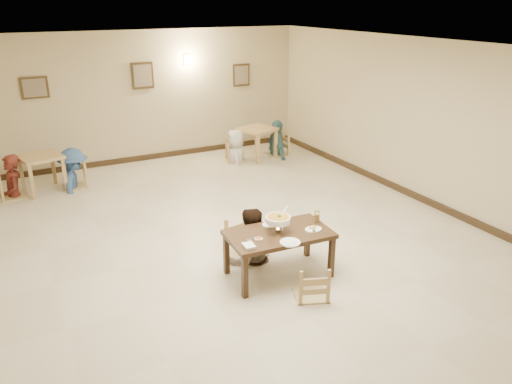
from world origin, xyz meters
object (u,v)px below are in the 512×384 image
main_table (279,237)px  chair_far (246,224)px  main_diner (249,209)px  bg_chair_rr (277,134)px  curry_warmer (278,220)px  bg_diner_d (277,120)px  bg_diner_b (70,149)px  drink_glass (317,217)px  bg_chair_lr (72,164)px  chair_near (312,265)px  bg_chair_rl (236,142)px  bg_table_left (41,162)px  bg_diner_a (7,155)px  bg_table_right (257,134)px  bg_diner_c (236,130)px  bg_chair_ll (10,172)px

main_table → chair_far: (-0.14, 0.73, -0.06)m
main_diner → bg_chair_rr: main_diner is taller
curry_warmer → bg_diner_d: (2.86, 5.02, 0.03)m
chair_far → bg_diner_d: size_ratio=0.60×
main_table → curry_warmer: bearing=98.3°
bg_diner_b → bg_diner_d: bg_diner_d is taller
drink_glass → bg_chair_lr: 5.58m
chair_near → bg_diner_d: bearing=-94.6°
bg_chair_rl → bg_diner_d: size_ratio=0.55×
bg_chair_rr → main_table: bearing=-22.3°
chair_far → bg_chair_rl: chair_far is taller
chair_far → bg_diner_b: 4.63m
bg_table_left → bg_diner_a: size_ratio=0.53×
main_table → chair_far: bearing=104.6°
main_diner → bg_chair_rr: size_ratio=1.51×
bg_chair_rr → bg_table_left: bearing=-82.6°
chair_near → bg_table_left: bearing=-43.9°
chair_far → bg_chair_rl: 4.72m
bg_diner_d → bg_table_left: bearing=100.2°
main_diner → bg_table_left: main_diner is taller
chair_near → bg_chair_rl: bearing=-84.8°
bg_diner_a → bg_table_left: bearing=89.1°
drink_glass → bg_diner_a: bg_diner_a is taller
main_diner → chair_far: bearing=-94.9°
chair_far → chair_near: bearing=-91.2°
bg_chair_rr → bg_diner_b: bearing=-81.9°
bg_table_right → bg_diner_a: 5.42m
bg_diner_d → bg_table_right: bearing=102.2°
drink_glass → bg_diner_a: 6.20m
bg_diner_c → bg_diner_d: bg_diner_d is taller
curry_warmer → bg_chair_ll: (-3.11, 4.95, -0.32)m
chair_far → bg_chair_rl: bearing=55.0°
drink_glass → bg_diner_c: bearing=77.7°
bg_chair_rl → bg_diner_a: 4.87m
bg_diner_c → bg_chair_rl: bearing=110.9°
bg_chair_lr → bg_diner_c: 3.72m
main_table → chair_far: size_ratio=1.39×
main_diner → bg_diner_b: (-1.82, 4.37, 0.03)m
main_diner → bg_table_left: size_ratio=1.78×
drink_glass → bg_chair_rl: bearing=77.7°
bg_chair_ll → bg_chair_lr: bearing=-95.6°
bg_diner_b → main_table: bearing=-145.9°
chair_far → main_table: bearing=-90.7°
drink_glass → bg_diner_b: size_ratio=0.09×
bg_diner_c → bg_table_left: bearing=-68.7°
chair_far → bg_chair_ll: size_ratio=1.00×
bg_table_left → bg_diner_a: bg_diner_a is taller
chair_far → bg_chair_rl: size_ratio=1.09×
bg_table_left → bg_diner_c: size_ratio=0.59×
curry_warmer → bg_table_left: bearing=116.9°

